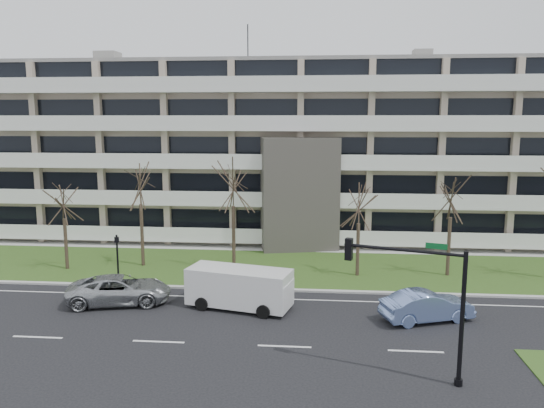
# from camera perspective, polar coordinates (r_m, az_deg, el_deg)

# --- Properties ---
(ground) EXTENTS (160.00, 160.00, 0.00)m
(ground) POSITION_cam_1_polar(r_m,az_deg,el_deg) (25.52, 1.35, -15.07)
(ground) COLOR black
(ground) RESTS_ON ground
(grass_verge) EXTENTS (90.00, 10.00, 0.06)m
(grass_verge) POSITION_cam_1_polar(r_m,az_deg,el_deg) (37.73, 2.63, -6.89)
(grass_verge) COLOR #314D19
(grass_verge) RESTS_ON ground
(curb) EXTENTS (90.00, 0.35, 0.12)m
(curb) POSITION_cam_1_polar(r_m,az_deg,el_deg) (32.95, 2.26, -9.25)
(curb) COLOR #B2B2AD
(curb) RESTS_ON ground
(sidewalk) EXTENTS (90.00, 2.00, 0.08)m
(sidewalk) POSITION_cam_1_polar(r_m,az_deg,el_deg) (43.03, 2.94, -4.84)
(sidewalk) COLOR #B2B2AD
(sidewalk) RESTS_ON ground
(lane_edge_line) EXTENTS (90.00, 0.12, 0.01)m
(lane_edge_line) POSITION_cam_1_polar(r_m,az_deg,el_deg) (31.55, 2.12, -10.21)
(lane_edge_line) COLOR white
(lane_edge_line) RESTS_ON ground
(apartment_building) EXTENTS (60.50, 15.10, 18.75)m
(apartment_building) POSITION_cam_1_polar(r_m,az_deg,el_deg) (48.64, 3.31, 5.82)
(apartment_building) COLOR #B4A38C
(apartment_building) RESTS_ON ground
(silver_pickup) EXTENTS (6.18, 3.82, 1.60)m
(silver_pickup) POSITION_cam_1_polar(r_m,az_deg,el_deg) (31.91, -16.08, -8.84)
(silver_pickup) COLOR #A8ABAF
(silver_pickup) RESTS_ON ground
(blue_sedan) EXTENTS (5.10, 3.17, 1.59)m
(blue_sedan) POSITION_cam_1_polar(r_m,az_deg,el_deg) (29.33, 16.32, -10.48)
(blue_sedan) COLOR #7D98D9
(blue_sedan) RESTS_ON ground
(white_van) EXTENTS (6.10, 3.43, 2.23)m
(white_van) POSITION_cam_1_polar(r_m,az_deg,el_deg) (29.83, -3.41, -8.67)
(white_van) COLOR white
(white_van) RESTS_ON ground
(traffic_signal) EXTENTS (4.71, 1.76, 5.70)m
(traffic_signal) POSITION_cam_1_polar(r_m,az_deg,el_deg) (22.17, 15.70, -9.03)
(traffic_signal) COLOR black
(traffic_signal) RESTS_ON ground
(pedestrian_signal) EXTENTS (0.36, 0.32, 3.12)m
(pedestrian_signal) POSITION_cam_1_polar(r_m,az_deg,el_deg) (35.56, -16.31, -4.99)
(pedestrian_signal) COLOR black
(pedestrian_signal) RESTS_ON ground
(tree_1) EXTENTS (3.23, 3.23, 6.46)m
(tree_1) POSITION_cam_1_polar(r_m,az_deg,el_deg) (39.13, -21.56, 0.53)
(tree_1) COLOR #382B21
(tree_1) RESTS_ON ground
(tree_2) EXTENTS (4.02, 4.02, 8.03)m
(tree_2) POSITION_cam_1_polar(r_m,az_deg,el_deg) (38.22, -14.03, 2.57)
(tree_2) COLOR #382B21
(tree_2) RESTS_ON ground
(tree_3) EXTENTS (4.10, 4.10, 8.19)m
(tree_3) POSITION_cam_1_polar(r_m,az_deg,el_deg) (35.79, -4.22, 2.58)
(tree_3) COLOR #382B21
(tree_3) RESTS_ON ground
(tree_4) EXTENTS (3.23, 3.23, 6.45)m
(tree_4) POSITION_cam_1_polar(r_m,az_deg,el_deg) (35.28, 9.34, 0.16)
(tree_4) COLOR #382B21
(tree_4) RESTS_ON ground
(tree_5) EXTENTS (3.59, 3.59, 7.19)m
(tree_5) POSITION_cam_1_polar(r_m,az_deg,el_deg) (36.70, 18.75, 1.04)
(tree_5) COLOR #382B21
(tree_5) RESTS_ON ground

